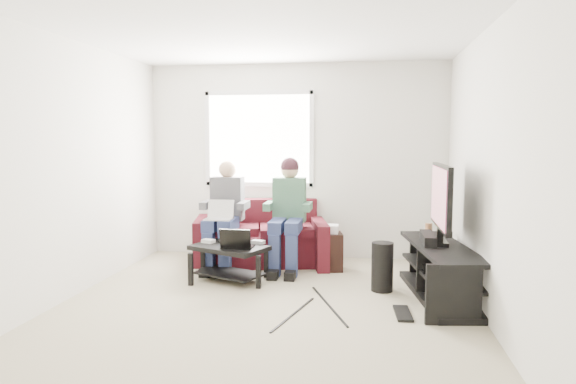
{
  "coord_description": "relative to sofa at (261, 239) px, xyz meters",
  "views": [
    {
      "loc": [
        0.92,
        -4.62,
        1.61
      ],
      "look_at": [
        0.14,
        0.6,
        1.06
      ],
      "focal_mm": 32.0,
      "sensor_mm": 36.0,
      "label": 1
    }
  ],
  "objects": [
    {
      "name": "window",
      "position": [
        -0.1,
        0.42,
        1.3
      ],
      "size": [
        1.48,
        0.04,
        1.28
      ],
      "color": "white",
      "rests_on": "wall_back"
    },
    {
      "name": "subwoofer",
      "position": [
        1.52,
        -1.05,
        -0.04
      ],
      "size": [
        0.23,
        0.23,
        0.52
      ],
      "primitive_type": "cylinder",
      "color": "black",
      "rests_on": "floor"
    },
    {
      "name": "person_left",
      "position": [
        -0.4,
        -0.29,
        0.42
      ],
      "size": [
        0.4,
        0.7,
        1.33
      ],
      "color": "navy",
      "rests_on": "sofa"
    },
    {
      "name": "coffee_table",
      "position": [
        -0.17,
        -0.93,
        -0.0
      ],
      "size": [
        0.95,
        0.79,
        0.41
      ],
      "color": "black",
      "rests_on": "floor"
    },
    {
      "name": "end_table",
      "position": [
        0.91,
        -0.26,
        -0.05
      ],
      "size": [
        0.31,
        0.31,
        0.56
      ],
      "color": "black",
      "rests_on": "floor"
    },
    {
      "name": "drink_cup",
      "position": [
        2.05,
        -0.56,
        0.29
      ],
      "size": [
        0.08,
        0.08,
        0.12
      ],
      "primitive_type": "cylinder",
      "color": "#A06C44",
      "rests_on": "tv_stand"
    },
    {
      "name": "console_white",
      "position": [
        2.1,
        -1.59,
        0.01
      ],
      "size": [
        0.3,
        0.22,
        0.06
      ],
      "primitive_type": "cube",
      "color": "silver",
      "rests_on": "tv_stand"
    },
    {
      "name": "controller_c",
      "position": [
        0.13,
        -0.78,
        0.13
      ],
      "size": [
        0.16,
        0.13,
        0.04
      ],
      "primitive_type": "cube",
      "rotation": [
        0.0,
        0.0,
        -0.32
      ],
      "color": "gray",
      "rests_on": "coffee_table"
    },
    {
      "name": "laptop_black",
      "position": [
        -0.05,
        -1.01,
        0.23
      ],
      "size": [
        0.4,
        0.34,
        0.24
      ],
      "primitive_type": null,
      "rotation": [
        0.0,
        0.0,
        -0.35
      ],
      "color": "black",
      "rests_on": "coffee_table"
    },
    {
      "name": "tv",
      "position": [
        2.1,
        -1.09,
        0.69
      ],
      "size": [
        0.12,
        1.1,
        0.81
      ],
      "color": "black",
      "rests_on": "tv_stand"
    },
    {
      "name": "sofa",
      "position": [
        0.0,
        0.0,
        0.0
      ],
      "size": [
        1.87,
        1.08,
        0.8
      ],
      "color": "#491214",
      "rests_on": "floor"
    },
    {
      "name": "wall_back",
      "position": [
        0.4,
        0.43,
        1.0
      ],
      "size": [
        4.5,
        0.0,
        4.5
      ],
      "primitive_type": "plane",
      "rotation": [
        1.57,
        0.0,
        0.0
      ],
      "color": "silver",
      "rests_on": "floor"
    },
    {
      "name": "keyboard_floor",
      "position": [
        1.69,
        -1.77,
        -0.29
      ],
      "size": [
        0.16,
        0.42,
        0.02
      ],
      "primitive_type": "cube",
      "rotation": [
        0.0,
        0.0,
        0.06
      ],
      "color": "black",
      "rests_on": "floor"
    },
    {
      "name": "tv_stand",
      "position": [
        2.1,
        -1.19,
        -0.06
      ],
      "size": [
        0.7,
        1.68,
        0.54
      ],
      "color": "black",
      "rests_on": "floor"
    },
    {
      "name": "wall_front",
      "position": [
        0.4,
        -4.07,
        1.0
      ],
      "size": [
        4.5,
        0.0,
        4.5
      ],
      "primitive_type": "plane",
      "rotation": [
        -1.57,
        0.0,
        0.0
      ],
      "color": "silver",
      "rests_on": "floor"
    },
    {
      "name": "floor",
      "position": [
        0.4,
        -1.82,
        -0.3
      ],
      "size": [
        4.5,
        4.5,
        0.0
      ],
      "primitive_type": "plane",
      "color": "tan",
      "rests_on": "ground"
    },
    {
      "name": "wall_right",
      "position": [
        2.4,
        -1.82,
        1.0
      ],
      "size": [
        0.0,
        4.5,
        4.5
      ],
      "primitive_type": "plane",
      "rotation": [
        1.57,
        0.0,
        -1.57
      ],
      "color": "silver",
      "rests_on": "floor"
    },
    {
      "name": "console_grey",
      "position": [
        2.1,
        -0.89,
        0.02
      ],
      "size": [
        0.34,
        0.26,
        0.08
      ],
      "primitive_type": "cube",
      "color": "gray",
      "rests_on": "tv_stand"
    },
    {
      "name": "ceiling",
      "position": [
        0.4,
        -1.82,
        2.3
      ],
      "size": [
        4.5,
        4.5,
        0.0
      ],
      "primitive_type": "plane",
      "rotation": [
        3.14,
        0.0,
        0.0
      ],
      "color": "white",
      "rests_on": "wall_back"
    },
    {
      "name": "controller_b",
      "position": [
        -0.27,
        -0.75,
        0.13
      ],
      "size": [
        0.16,
        0.14,
        0.04
      ],
      "primitive_type": "cube",
      "rotation": [
        0.0,
        0.0,
        -0.39
      ],
      "color": "black",
      "rests_on": "coffee_table"
    },
    {
      "name": "controller_a",
      "position": [
        -0.45,
        -0.81,
        0.13
      ],
      "size": [
        0.16,
        0.13,
        0.04
      ],
      "primitive_type": "cube",
      "rotation": [
        0.0,
        0.0,
        -0.33
      ],
      "color": "silver",
      "rests_on": "coffee_table"
    },
    {
      "name": "soundbar",
      "position": [
        1.98,
        -1.09,
        0.28
      ],
      "size": [
        0.12,
        0.5,
        0.1
      ],
      "primitive_type": "cube",
      "color": "black",
      "rests_on": "tv_stand"
    },
    {
      "name": "wall_left",
      "position": [
        -1.6,
        -1.82,
        1.0
      ],
      "size": [
        0.0,
        4.5,
        4.5
      ],
      "primitive_type": "plane",
      "rotation": [
        1.57,
        0.0,
        1.57
      ],
      "color": "silver",
      "rests_on": "floor"
    },
    {
      "name": "person_right",
      "position": [
        0.4,
        -0.27,
        0.48
      ],
      "size": [
        0.4,
        0.71,
        1.37
      ],
      "color": "navy",
      "rests_on": "sofa"
    },
    {
      "name": "console_black",
      "position": [
        2.1,
        -1.24,
        0.02
      ],
      "size": [
        0.38,
        0.3,
        0.07
      ],
      "primitive_type": "cube",
      "color": "black",
      "rests_on": "tv_stand"
    },
    {
      "name": "laptop_silver",
      "position": [
        -0.4,
        -0.53,
        0.39
      ],
      "size": [
        0.38,
        0.32,
        0.24
      ],
      "primitive_type": null,
      "rotation": [
        0.0,
        0.0,
        0.35
      ],
      "color": "silver",
      "rests_on": "person_left"
    }
  ]
}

